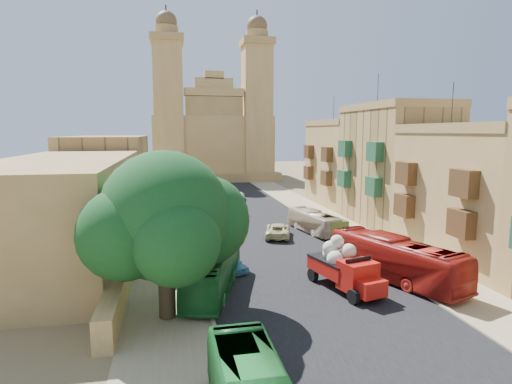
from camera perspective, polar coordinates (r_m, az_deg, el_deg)
name	(u,v)px	position (r m, az deg, el deg)	size (l,w,h in m)	color
ground	(350,334)	(24.36, 12.43, -17.99)	(260.00, 260.00, 0.00)	brown
road_surface	(250,220)	(51.89, -0.85, -3.77)	(14.00, 140.00, 0.01)	black
sidewalk_east	(324,217)	(54.35, 9.07, -3.33)	(5.00, 140.00, 0.01)	#978563
sidewalk_west	(170,223)	(51.11, -11.42, -4.11)	(5.00, 140.00, 0.01)	#978563
kerb_east	(305,217)	(53.54, 6.56, -3.39)	(0.25, 140.00, 0.12)	#978563
kerb_west	(191,222)	(51.14, -8.61, -3.97)	(0.25, 140.00, 0.12)	#978563
townhouse_b	(478,192)	(40.09, 27.53, 0.02)	(9.00, 14.00, 14.90)	#A28049
townhouse_c	(394,164)	(51.58, 17.93, 3.52)	(9.00, 14.00, 17.40)	#AC884E
townhouse_d	(346,162)	(64.21, 11.86, 3.88)	(9.00, 14.00, 15.90)	#A28049
west_wall	(136,238)	(41.31, -15.70, -5.87)	(1.00, 40.00, 1.80)	#A28049
west_building_low	(65,208)	(39.57, -24.07, -2.00)	(10.00, 28.00, 8.40)	olive
west_building_mid	(109,171)	(64.87, -19.02, 2.63)	(10.00, 22.00, 10.00)	#AC884E
church	(212,137)	(99.03, -5.90, 7.35)	(28.00, 22.50, 36.30)	#A28049
ficus_tree	(166,220)	(24.50, -11.85, -3.72)	(9.63, 8.86, 9.63)	#35291A
street_tree_a	(161,234)	(32.89, -12.58, -5.47)	(2.96, 2.96, 4.55)	#35291A
street_tree_b	(164,201)	(44.57, -12.22, -1.24)	(3.47, 3.47, 5.33)	#35291A
street_tree_c	(165,187)	(56.44, -12.00, 0.72)	(3.49, 3.49, 5.37)	#35291A
street_tree_d	(166,178)	(68.38, -11.85, 1.81)	(3.31, 3.31, 5.09)	#35291A
red_truck	(345,267)	(29.85, 11.77, -9.76)	(3.76, 6.47, 3.58)	#B2130D
olive_pickup	(328,227)	(44.56, 9.60, -4.62)	(2.69, 4.91, 1.93)	#384C1C
bus_green_north	(213,270)	(29.24, -5.70, -10.37)	(2.35, 10.05, 2.80)	#1A6929
bus_red_east	(395,259)	(32.62, 18.02, -8.49)	(2.61, 11.17, 3.11)	maroon
bus_cream_east	(313,222)	(45.74, 7.64, -3.95)	(1.97, 8.42, 2.34)	beige
car_blue_a	(232,264)	(33.29, -3.27, -9.50)	(1.39, 3.45, 1.18)	#4C97BC
car_white_a	(237,208)	(55.97, -2.57, -2.18)	(1.48, 4.26, 1.40)	white
car_cream	(278,230)	(43.61, 2.91, -5.10)	(2.36, 5.13, 1.42)	#C6C389
car_dkblue	(201,199)	(64.62, -7.39, -0.93)	(1.75, 4.29, 1.25)	#111652
car_white_b	(239,196)	(67.24, -2.24, -0.48)	(1.59, 3.95, 1.35)	silver
car_blue_b	(200,187)	(79.08, -7.47, 0.70)	(1.32, 3.77, 1.24)	#4C93CE
pedestrian_a	(455,276)	(32.74, 24.99, -10.08)	(0.62, 0.41, 1.70)	#2D2730
pedestrian_c	(382,248)	(38.29, 16.40, -7.12)	(0.96, 0.40, 1.64)	#27272E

